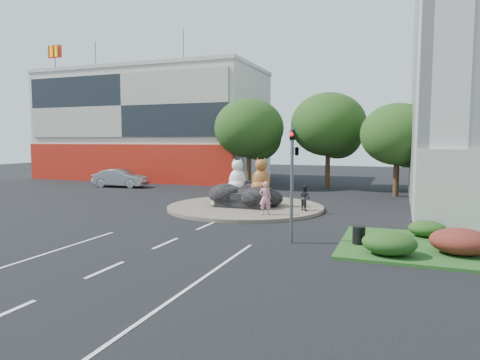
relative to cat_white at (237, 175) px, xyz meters
The scene contains 21 objects.
ground 10.53m from the cat_white, 86.34° to the right, with size 120.00×120.00×0.00m, color black.
roundabout_island 2.18m from the cat_white, 23.16° to the right, with size 10.00×10.00×0.20m, color brown.
rock_plinth 1.67m from the cat_white, 23.16° to the right, with size 3.20×2.60×0.90m, color black, non-canonical shape.
shophouse_block 25.06m from the cat_white, 134.53° to the left, with size 25.20×12.30×17.40m.
grass_verge 14.75m from the cat_white, 29.91° to the right, with size 10.00×6.00×0.12m, color #214D19.
tree_left 12.61m from the cat_white, 105.53° to the left, with size 6.46×6.46×8.27m.
tree_mid 14.68m from the cat_white, 74.87° to the left, with size 6.84×6.84×8.76m.
tree_right 14.01m from the cat_white, 45.17° to the left, with size 5.70×5.70×7.30m.
hedge_near_green 13.49m from the cat_white, 43.86° to the right, with size 2.00×1.60×0.90m, color #153D13.
hedge_red 14.79m from the cat_white, 34.26° to the right, with size 2.20×1.76×0.99m, color #501615.
hedge_back_green 12.54m from the cat_white, 26.16° to the right, with size 1.60×1.28×0.72m, color #153D13.
traffic_light 10.19m from the cat_white, 55.22° to the right, with size 0.44×1.24×5.00m.
street_lamp 13.87m from the cat_white, ahead, with size 2.34×0.22×8.06m.
cat_white is the anchor object (origin of this frame).
cat_tabby 1.70m from the cat_white, ahead, with size 1.33×1.15×2.22m, color #AC5324, non-canonical shape.
kitten_calico 2.26m from the cat_white, 128.99° to the right, with size 0.56×0.48×0.93m, color silver, non-canonical shape.
kitten_white 2.79m from the cat_white, 20.17° to the right, with size 0.53×0.46×0.88m, color silver, non-canonical shape.
pedestrian_pink 4.22m from the cat_white, 46.31° to the right, with size 0.68×0.45×1.87m, color #CE8591.
pedestrian_dark 4.84m from the cat_white, ahead, with size 0.75×0.58×1.54m, color #23222A.
parked_car 16.68m from the cat_white, 152.63° to the left, with size 1.79×5.12×1.69m, color #A3A5AB.
litter_bin 11.69m from the cat_white, 43.20° to the right, with size 0.52×0.52×0.73m, color black.
Camera 1 is at (9.30, -15.66, 4.40)m, focal length 32.00 mm.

